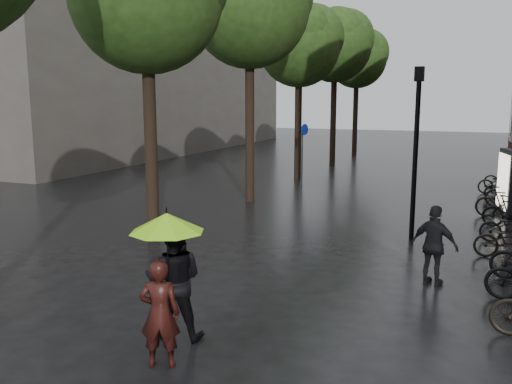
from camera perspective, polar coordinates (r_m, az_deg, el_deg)
The scene contains 10 objects.
bg_building at distance 41.77m, azimuth -16.09°, elevation 14.02°, with size 16.00×30.00×14.00m, color #47423D.
street_trees at distance 22.22m, azimuth 2.16°, elevation 16.69°, with size 4.33×34.03×8.91m.
person_burgundy at distance 7.72m, azimuth -10.09°, elevation -12.50°, with size 0.56×0.37×1.54m, color black.
person_black at distance 8.49m, azimuth -8.61°, elevation -9.18°, with size 0.91×0.71×1.87m, color black.
lime_umbrella at distance 7.83m, azimuth -9.37°, elevation -3.20°, with size 1.09×1.09×1.61m.
pedestrian_walking at distance 11.32m, azimuth 18.28°, elevation -5.38°, with size 0.95×0.39×1.62m, color black.
parked_bicycles at distance 17.30m, azimuth 25.33°, elevation -1.85°, with size 2.02×15.83×1.00m.
ad_lightbox at distance 18.78m, azimuth 24.99°, elevation 0.87°, with size 0.32×1.40×2.10m.
lamp_post at distance 14.47m, azimuth 16.52°, elevation 5.58°, with size 0.23×0.23×4.47m.
cycle_sign at distance 23.12m, azimuth 5.00°, elevation 4.96°, with size 0.14×0.48×2.62m.
Camera 1 is at (3.68, -4.78, 3.68)m, focal length 38.00 mm.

